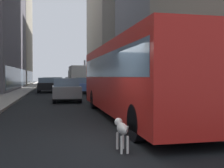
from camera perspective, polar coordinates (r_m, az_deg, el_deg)
name	(u,v)px	position (r m, az deg, el deg)	size (l,w,h in m)	color
ground_plane	(67,88)	(42.28, -9.33, -0.84)	(120.00, 120.00, 0.00)	black
sidewalk_left	(27,88)	(42.37, -17.05, -0.78)	(2.40, 110.00, 0.15)	#9E9991
sidewalk_right	(104,87)	(42.94, -1.71, -0.69)	(2.40, 110.00, 0.15)	gray
building_left_far	(1,15)	(59.32, -22.02, 13.02)	(10.94, 15.78, 27.35)	#B2A893
building_right_far	(121,13)	(59.23, 1.85, 14.48)	(11.75, 21.39, 30.04)	gray
transit_bus	(133,75)	(11.64, 4.39, 1.77)	(2.78, 11.53, 3.05)	red
car_blue_hatchback	(85,85)	(28.84, -5.59, -0.29)	(1.90, 4.01, 1.62)	#4C6BB7
car_grey_wagon	(66,90)	(19.54, -9.49, -1.16)	(1.84, 4.00, 1.62)	slate
car_black_suv	(46,85)	(31.62, -13.43, -0.16)	(1.73, 4.75, 1.62)	black
car_red_coupe	(70,81)	(54.97, -8.75, 0.56)	(1.85, 4.08, 1.62)	red
car_yellow_taxi	(48,82)	(47.94, -13.02, 0.40)	(1.85, 4.52, 1.62)	yellow
car_silver_sedan	(57,81)	(53.94, -11.23, 0.53)	(1.93, 4.14, 1.62)	#B7BABF
box_truck	(79,77)	(36.08, -6.93, 1.41)	(2.30, 7.50, 3.05)	silver
dalmatian_dog	(122,129)	(6.52, 1.99, -9.21)	(0.22, 0.96, 0.72)	white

